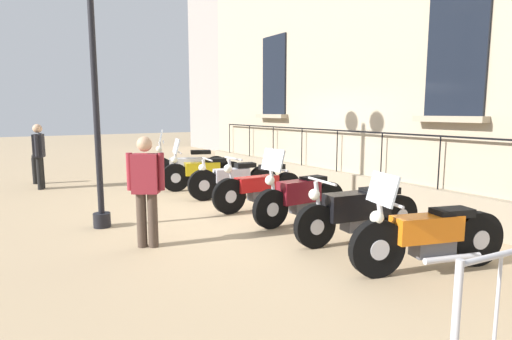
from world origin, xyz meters
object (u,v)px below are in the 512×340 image
motorcycle_silver (233,180)px  motorcycle_orange (428,236)px  pedestrian_walking (39,153)px  motorcycle_maroon (300,198)px  lamppost (90,3)px  motorcycle_white (188,166)px  motorcycle_red (259,188)px  pedestrian_standing (146,186)px  motorcycle_yellow (203,173)px  bollard (35,169)px  motorcycle_black (359,212)px

motorcycle_silver → motorcycle_orange: 5.03m
motorcycle_silver → pedestrian_walking: (3.57, -3.47, 0.50)m
motorcycle_orange → motorcycle_maroon: bearing=-91.0°
motorcycle_maroon → motorcycle_orange: size_ratio=0.95×
motorcycle_orange → lamppost: size_ratio=0.41×
motorcycle_white → lamppost: bearing=48.5°
motorcycle_red → pedestrian_walking: bearing=-53.4°
pedestrian_standing → pedestrian_walking: bearing=-81.3°
motorcycle_maroon → pedestrian_standing: 2.68m
motorcycle_orange → pedestrian_standing: pedestrian_standing is taller
motorcycle_silver → motorcycle_red: motorcycle_red is taller
motorcycle_orange → pedestrian_walking: pedestrian_walking is taller
motorcycle_red → lamppost: lamppost is taller
motorcycle_silver → motorcycle_maroon: (0.04, 2.47, 0.04)m
motorcycle_yellow → motorcycle_silver: motorcycle_yellow is taller
motorcycle_silver → motorcycle_orange: (0.08, 5.03, 0.02)m
pedestrian_walking → bollard: bearing=-86.9°
motorcycle_orange → lamppost: (2.94, -4.09, 3.16)m
motorcycle_black → bollard: (3.71, -8.13, -0.03)m
motorcycle_white → motorcycle_maroon: bearing=90.8°
motorcycle_black → motorcycle_maroon: bearing=-84.5°
bollard → pedestrian_walking: size_ratio=0.50×
motorcycle_orange → pedestrian_walking: bearing=-67.7°
motorcycle_yellow → bollard: motorcycle_yellow is taller
motorcycle_maroon → motorcycle_orange: (0.04, 2.56, -0.02)m
motorcycle_red → bollard: size_ratio=2.54×
motorcycle_white → motorcycle_silver: size_ratio=1.02×
motorcycle_orange → motorcycle_silver: bearing=-90.9°
motorcycle_maroon → bollard: 7.74m
motorcycle_yellow → motorcycle_orange: 6.28m
motorcycle_white → motorcycle_red: (-0.02, 3.57, -0.04)m
pedestrian_standing → motorcycle_white: bearing=-118.7°
motorcycle_black → motorcycle_orange: size_ratio=1.06×
motorcycle_red → motorcycle_orange: 3.82m
motorcycle_white → bollard: motorcycle_white is taller
motorcycle_orange → pedestrian_standing: size_ratio=1.30×
motorcycle_orange → bollard: bearing=-69.4°
motorcycle_white → motorcycle_silver: bearing=92.6°
lamppost → pedestrian_standing: bearing=103.6°
motorcycle_white → motorcycle_yellow: (0.05, 1.10, -0.03)m
motorcycle_orange → bollard: 10.06m
motorcycle_white → motorcycle_yellow: bearing=87.2°
motorcycle_maroon → pedestrian_standing: pedestrian_standing is taller
motorcycle_silver → motorcycle_orange: size_ratio=1.02×
motorcycle_maroon → motorcycle_red: bearing=-87.8°
motorcycle_maroon → pedestrian_standing: size_ratio=1.24×
motorcycle_white → motorcycle_maroon: 4.82m
motorcycle_black → bollard: 8.94m
motorcycle_white → pedestrian_walking: size_ratio=1.33×
motorcycle_red → lamppost: size_ratio=0.41×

